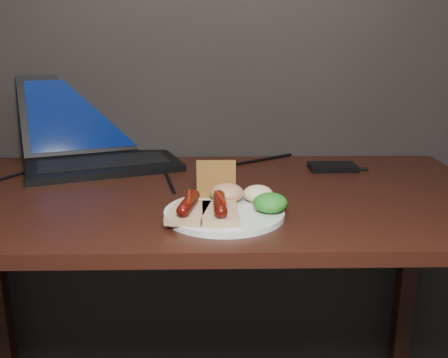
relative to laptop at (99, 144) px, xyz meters
name	(u,v)px	position (x,y,z in m)	size (l,w,h in m)	color
desk	(199,226)	(0.29, -0.28, -0.14)	(1.40, 0.70, 0.75)	black
laptop	(99,144)	(0.00, 0.00, 0.00)	(0.50, 0.45, 0.25)	black
hard_drive	(333,167)	(0.65, -0.09, -0.05)	(0.13, 0.08, 0.02)	black
desk_cables	(190,171)	(0.27, -0.11, -0.05)	(1.02, 0.38, 0.01)	black
plate	(224,213)	(0.35, -0.44, -0.05)	(0.25, 0.25, 0.01)	silver
bread_sausage_left	(189,208)	(0.28, -0.48, -0.03)	(0.09, 0.13, 0.04)	tan
bread_sausage_center	(220,209)	(0.34, -0.48, -0.03)	(0.07, 0.12, 0.04)	tan
crispbread	(216,179)	(0.33, -0.36, 0.00)	(0.09, 0.01, 0.09)	#AB762E
salad_greens	(270,203)	(0.44, -0.45, -0.02)	(0.07, 0.07, 0.04)	#115813
salsa_mound	(227,193)	(0.36, -0.39, -0.02)	(0.07, 0.07, 0.04)	#A02F10
coleslaw_mound	(258,194)	(0.42, -0.39, -0.03)	(0.06, 0.06, 0.04)	silver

